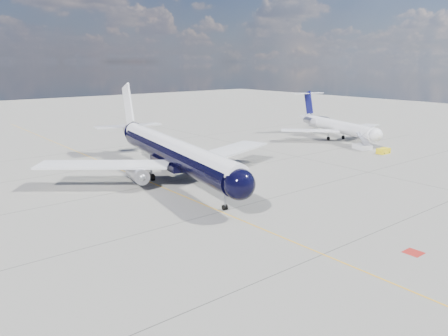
{
  "coord_description": "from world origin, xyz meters",
  "views": [
    {
      "loc": [
        -30.22,
        -27.99,
        17.13
      ],
      "look_at": [
        3.59,
        13.89,
        4.0
      ],
      "focal_mm": 35.0,
      "sensor_mm": 36.0,
      "label": 1
    }
  ],
  "objects": [
    {
      "name": "regional_jet",
      "position": [
        50.86,
        32.78,
        3.24
      ],
      "size": [
        25.19,
        29.61,
        10.26
      ],
      "rotation": [
        0.0,
        0.0,
        -0.3
      ],
      "color": "white",
      "rests_on": "ground"
    },
    {
      "name": "red_marking",
      "position": [
        6.8,
        -10.0,
        0.0
      ],
      "size": [
        1.6,
        1.6,
        0.01
      ],
      "primitive_type": "cube",
      "color": "maroon",
      "rests_on": "ground"
    },
    {
      "name": "service_tug",
      "position": [
        44.98,
        16.55,
        0.51
      ],
      "size": [
        2.68,
        1.59,
        1.05
      ],
      "rotation": [
        0.0,
        0.0,
        -0.0
      ],
      "color": "yellow",
      "rests_on": "ground"
    },
    {
      "name": "main_airliner",
      "position": [
        3.73,
        26.91,
        4.17
      ],
      "size": [
        37.66,
        46.33,
        13.44
      ],
      "rotation": [
        0.0,
        0.0,
        -0.18
      ],
      "color": "black",
      "rests_on": "ground"
    },
    {
      "name": "taxiway_centerline",
      "position": [
        0.0,
        25.0,
        0.0
      ],
      "size": [
        0.16,
        160.0,
        0.01
      ],
      "primitive_type": "cube",
      "color": "#EAA40C",
      "rests_on": "ground"
    },
    {
      "name": "ground",
      "position": [
        0.0,
        30.0,
        0.0
      ],
      "size": [
        320.0,
        320.0,
        0.0
      ],
      "primitive_type": "plane",
      "color": "gray",
      "rests_on": "ground"
    },
    {
      "name": "boarding_stair",
      "position": [
        45.71,
        21.68,
        0.66
      ],
      "size": [
        3.49,
        3.89,
        3.55
      ],
      "rotation": [
        0.0,
        0.0,
        -0.34
      ],
      "color": "white",
      "rests_on": "ground"
    }
  ]
}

